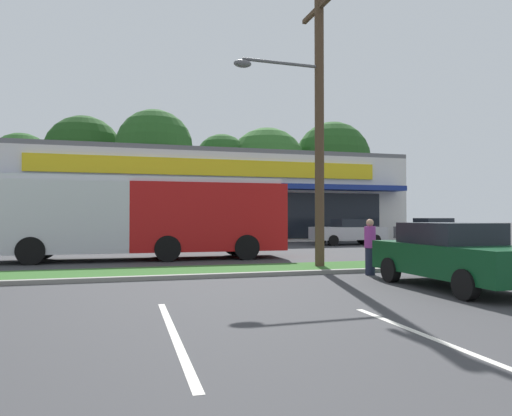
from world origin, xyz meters
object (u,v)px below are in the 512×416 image
at_px(car_3, 431,231).
at_px(car_1, 455,255).
at_px(city_bus, 144,215).
at_px(car_5, 349,232).
at_px(pedestrian_by_pole, 370,247).
at_px(utility_pole, 315,118).
at_px(car_2, 156,235).

bearing_deg(car_3, car_1, 55.21).
relative_size(city_bus, car_5, 2.52).
xyz_separation_m(car_5, pedestrian_by_pole, (-6.36, -13.90, 0.02)).
relative_size(car_3, car_5, 0.95).
distance_m(utility_pole, car_5, 14.85).
bearing_deg(city_bus, utility_pole, 135.72).
xyz_separation_m(city_bus, pedestrian_by_pole, (6.19, -6.91, -0.94)).
height_order(car_1, car_2, car_1).
bearing_deg(car_5, car_1, 71.13).
relative_size(utility_pole, car_2, 2.08).
bearing_deg(car_2, city_bus, -97.63).
height_order(city_bus, car_5, city_bus).
distance_m(car_1, car_2, 17.44).
xyz_separation_m(utility_pole, car_2, (-4.28, 11.87, -4.17)).
relative_size(city_bus, car_1, 2.53).
bearing_deg(car_5, utility_pole, 58.87).
relative_size(car_5, pedestrian_by_pole, 2.75).
relative_size(car_1, pedestrian_by_pole, 2.74).
relative_size(car_1, car_2, 1.02).
relative_size(car_1, car_5, 1.00).
xyz_separation_m(car_1, car_2, (-5.94, 16.40, -0.06)).
relative_size(car_3, pedestrian_by_pole, 2.61).
relative_size(city_bus, car_3, 2.65).
xyz_separation_m(car_2, car_5, (11.66, 0.35, 0.07)).
relative_size(car_2, car_5, 0.98).
bearing_deg(car_3, car_5, -1.95).
bearing_deg(car_2, utility_pole, -70.17).
relative_size(car_2, pedestrian_by_pole, 2.69).
bearing_deg(pedestrian_by_pole, car_1, -131.36).
height_order(car_1, pedestrian_by_pole, pedestrian_by_pole).
bearing_deg(city_bus, car_2, -96.52).
height_order(utility_pole, car_3, utility_pole).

